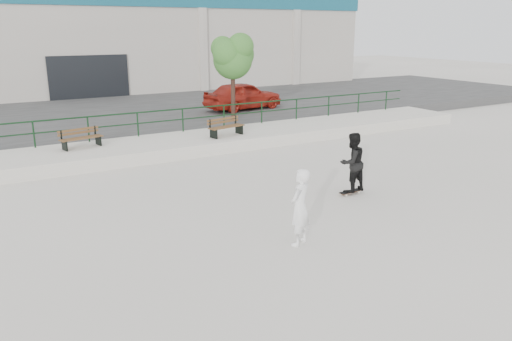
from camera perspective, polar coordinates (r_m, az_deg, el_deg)
ground at (r=12.65m, az=6.37°, el=-6.76°), size 120.00×120.00×0.00m
ledge at (r=20.61m, az=-9.49°, el=2.82°), size 30.00×3.00×0.50m
parking_strip at (r=28.58m, az=-15.67°, el=6.11°), size 60.00×14.00×0.50m
railing at (r=21.61m, az=-10.86°, el=6.06°), size 28.00×0.06×1.03m
commercial_building at (r=41.90m, az=-21.30°, el=14.56°), size 44.20×16.33×8.00m
bench_left at (r=19.97m, az=-19.39°, el=3.50°), size 1.64×0.78×0.73m
bench_right at (r=20.96m, az=-3.48°, el=4.99°), size 1.71×0.81×0.76m
tree at (r=24.37m, az=-2.64°, el=13.04°), size 2.34×2.08×4.16m
red_car at (r=27.86m, az=-1.49°, el=8.57°), size 4.70×2.41×1.53m
skateboard at (r=15.45m, az=10.74°, el=-2.39°), size 0.79×0.26×0.09m
standing_skater at (r=15.18m, az=10.92°, el=0.92°), size 0.92×0.73×1.80m
seated_skater at (r=11.50m, az=5.03°, el=-4.21°), size 0.79×0.70×1.82m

